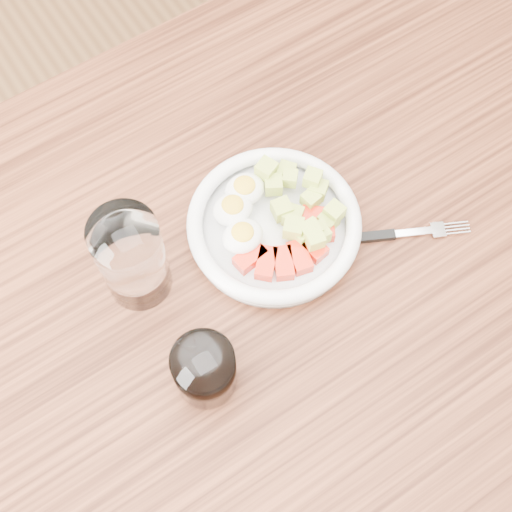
% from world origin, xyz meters
% --- Properties ---
extents(ground, '(4.00, 4.00, 0.00)m').
position_xyz_m(ground, '(0.00, 0.00, 0.00)').
color(ground, brown).
rests_on(ground, ground).
extents(dining_table, '(1.50, 0.90, 0.77)m').
position_xyz_m(dining_table, '(0.00, 0.00, 0.67)').
color(dining_table, brown).
rests_on(dining_table, ground).
extents(bowl, '(0.24, 0.24, 0.06)m').
position_xyz_m(bowl, '(0.04, 0.04, 0.79)').
color(bowl, white).
rests_on(bowl, dining_table).
extents(fork, '(0.19, 0.11, 0.01)m').
position_xyz_m(fork, '(0.16, -0.05, 0.77)').
color(fork, black).
rests_on(fork, dining_table).
extents(water_glass, '(0.09, 0.09, 0.15)m').
position_xyz_m(water_glass, '(-0.15, 0.08, 0.85)').
color(water_glass, white).
rests_on(water_glass, dining_table).
extents(coffee_glass, '(0.08, 0.08, 0.09)m').
position_xyz_m(coffee_glass, '(-0.15, -0.09, 0.81)').
color(coffee_glass, white).
rests_on(coffee_glass, dining_table).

